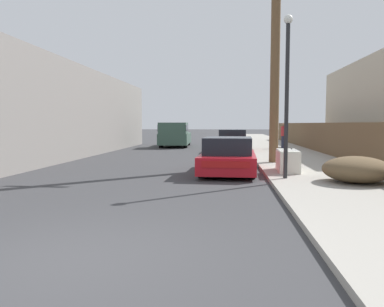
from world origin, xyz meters
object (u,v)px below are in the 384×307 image
at_px(discarded_fridge, 288,161).
at_px(street_lamp, 287,85).
at_px(pickup_truck, 175,135).
at_px(utility_pole, 275,49).
at_px(car_parked_mid, 233,141).
at_px(pedestrian, 284,135).
at_px(parked_sports_car_red, 228,157).
at_px(brush_pile, 357,169).

relative_size(discarded_fridge, street_lamp, 0.35).
xyz_separation_m(pickup_truck, utility_pole, (5.89, -11.80, 3.93)).
relative_size(car_parked_mid, pickup_truck, 0.87).
height_order(street_lamp, pedestrian, street_lamp).
height_order(parked_sports_car_red, pedestrian, pedestrian).
height_order(car_parked_mid, utility_pole, utility_pole).
height_order(discarded_fridge, brush_pile, discarded_fridge).
bearing_deg(utility_pole, pedestrian, 79.24).
distance_m(pickup_truck, utility_pole, 13.77).
xyz_separation_m(parked_sports_car_red, pickup_truck, (-3.97, 14.70, 0.33)).
bearing_deg(discarded_fridge, street_lamp, -98.70).
relative_size(utility_pole, pedestrian, 5.52).
distance_m(discarded_fridge, street_lamp, 2.95).
bearing_deg(car_parked_mid, utility_pole, -75.21).
bearing_deg(brush_pile, car_parked_mid, 104.03).
relative_size(utility_pole, brush_pile, 5.04).
relative_size(street_lamp, pedestrian, 2.83).
xyz_separation_m(parked_sports_car_red, brush_pile, (3.55, -2.47, -0.10)).
xyz_separation_m(utility_pole, pedestrian, (1.75, 9.21, -3.86)).
xyz_separation_m(utility_pole, street_lamp, (-0.22, -4.74, -1.96)).
bearing_deg(discarded_fridge, utility_pole, 94.43).
relative_size(discarded_fridge, pickup_truck, 0.31).
height_order(street_lamp, brush_pile, street_lamp).
relative_size(pickup_truck, street_lamp, 1.11).
relative_size(discarded_fridge, pedestrian, 0.98).
height_order(car_parked_mid, pickup_truck, pickup_truck).
bearing_deg(car_parked_mid, brush_pile, -73.15).
xyz_separation_m(car_parked_mid, pedestrian, (3.35, 1.67, 0.34)).
xyz_separation_m(parked_sports_car_red, street_lamp, (1.70, -1.85, 2.30)).
bearing_deg(brush_pile, discarded_fridge, 123.31).
bearing_deg(pedestrian, brush_pile, -90.49).
bearing_deg(pedestrian, utility_pole, -100.76).
relative_size(street_lamp, brush_pile, 2.58).
height_order(utility_pole, street_lamp, utility_pole).
bearing_deg(car_parked_mid, street_lamp, -80.76).
xyz_separation_m(parked_sports_car_red, car_parked_mid, (0.32, 10.44, 0.07)).
distance_m(parked_sports_car_red, brush_pile, 4.32).
height_order(pickup_truck, pedestrian, pickup_truck).
distance_m(discarded_fridge, utility_pole, 5.33).
bearing_deg(utility_pole, parked_sports_car_red, -123.58).
bearing_deg(street_lamp, pedestrian, 81.97).
bearing_deg(brush_pile, parked_sports_car_red, 145.14).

